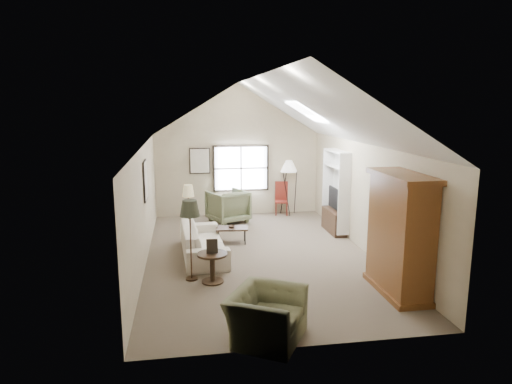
{
  "coord_description": "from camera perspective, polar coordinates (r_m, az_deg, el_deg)",
  "views": [
    {
      "loc": [
        -1.62,
        -9.79,
        3.43
      ],
      "look_at": [
        0.0,
        0.4,
        1.4
      ],
      "focal_mm": 32.0,
      "sensor_mm": 36.0,
      "label": 1
    }
  ],
  "objects": [
    {
      "name": "tv_alcove",
      "position": [
        12.27,
        9.96,
        0.25
      ],
      "size": [
        0.32,
        1.3,
        2.1
      ],
      "primitive_type": "cube",
      "color": "white",
      "rests_on": "ground"
    },
    {
      "name": "tripod_lamp",
      "position": [
        14.09,
        4.1,
        0.6
      ],
      "size": [
        0.64,
        0.64,
        1.72
      ],
      "primitive_type": null,
      "rotation": [
        0.0,
        0.0,
        0.36
      ],
      "color": "white",
      "rests_on": "ground"
    },
    {
      "name": "sofa",
      "position": [
        10.45,
        -6.59,
        -6.12
      ],
      "size": [
        1.04,
        2.38,
        0.68
      ],
      "primitive_type": "imported",
      "rotation": [
        0.0,
        0.0,
        1.62
      ],
      "color": "beige",
      "rests_on": "ground"
    },
    {
      "name": "skylight",
      "position": [
        11.08,
        6.34,
        9.98
      ],
      "size": [
        0.8,
        1.2,
        0.52
      ],
      "primitive_type": null,
      "color": "white",
      "rests_on": "room_shell"
    },
    {
      "name": "coffee_table",
      "position": [
        11.34,
        -3.04,
        -5.43
      ],
      "size": [
        0.82,
        0.5,
        0.4
      ],
      "primitive_type": "cube",
      "rotation": [
        0.0,
        0.0,
        -0.08
      ],
      "color": "#392917",
      "rests_on": "ground"
    },
    {
      "name": "wall_art",
      "position": [
        11.85,
        -10.21,
        2.7
      ],
      "size": [
        1.97,
        3.71,
        0.88
      ],
      "color": "black",
      "rests_on": "room_shell"
    },
    {
      "name": "armoire",
      "position": [
        8.63,
        17.57,
        -5.06
      ],
      "size": [
        0.6,
        1.5,
        2.2
      ],
      "primitive_type": "cube",
      "color": "brown",
      "rests_on": "ground"
    },
    {
      "name": "tan_lamp",
      "position": [
        11.5,
        -8.39,
        -2.55
      ],
      "size": [
        0.31,
        0.31,
        1.47
      ],
      "primitive_type": null,
      "rotation": [
        0.0,
        0.0,
        0.05
      ],
      "color": "tan",
      "rests_on": "ground"
    },
    {
      "name": "bowl",
      "position": [
        11.28,
        -3.05,
        -4.34
      ],
      "size": [
        0.2,
        0.2,
        0.05
      ],
      "primitive_type": "imported",
      "rotation": [
        0.0,
        0.0,
        -0.08
      ],
      "color": "#392717",
      "rests_on": "coffee_table"
    },
    {
      "name": "tv_panel",
      "position": [
        12.31,
        9.84,
        -0.8
      ],
      "size": [
        0.05,
        0.9,
        0.55
      ],
      "primitive_type": "cube",
      "color": "black",
      "rests_on": "media_console"
    },
    {
      "name": "armchair_near",
      "position": [
        6.9,
        1.29,
        -15.23
      ],
      "size": [
        1.4,
        1.45,
        0.72
      ],
      "primitive_type": "imported",
      "rotation": [
        0.0,
        0.0,
        1.04
      ],
      "color": "#68694A",
      "rests_on": "ground"
    },
    {
      "name": "side_table",
      "position": [
        8.96,
        -5.46,
        -9.41
      ],
      "size": [
        0.62,
        0.62,
        0.59
      ],
      "primitive_type": "cylinder",
      "rotation": [
        0.0,
        0.0,
        0.05
      ],
      "color": "#322014",
      "rests_on": "ground"
    },
    {
      "name": "window",
      "position": [
        13.99,
        -1.89,
        2.99
      ],
      "size": [
        1.72,
        0.08,
        1.42
      ],
      "primitive_type": "cube",
      "color": "black",
      "rests_on": "room_shell"
    },
    {
      "name": "dark_lamp",
      "position": [
        8.97,
        -8.17,
        -5.92
      ],
      "size": [
        0.41,
        0.41,
        1.63
      ],
      "primitive_type": null,
      "rotation": [
        0.0,
        0.0,
        0.05
      ],
      "color": "#26291D",
      "rests_on": "ground"
    },
    {
      "name": "media_console",
      "position": [
        12.45,
        9.74,
        -3.6
      ],
      "size": [
        0.34,
        1.18,
        0.6
      ],
      "primitive_type": "cube",
      "color": "#382316",
      "rests_on": "ground"
    },
    {
      "name": "side_chair",
      "position": [
        14.11,
        3.2,
        -0.83
      ],
      "size": [
        0.47,
        0.47,
        1.02
      ],
      "primitive_type": "cube",
      "rotation": [
        0.0,
        0.0,
        -0.19
      ],
      "color": "maroon",
      "rests_on": "ground"
    },
    {
      "name": "room_shell",
      "position": [
        9.92,
        0.37,
        9.85
      ],
      "size": [
        5.01,
        8.01,
        4.0
      ],
      "color": "brown",
      "rests_on": "ground"
    },
    {
      "name": "armchair_far",
      "position": [
        13.28,
        -3.53,
        -1.78
      ],
      "size": [
        1.34,
        1.35,
        0.94
      ],
      "primitive_type": "imported",
      "rotation": [
        0.0,
        0.0,
        3.58
      ],
      "color": "#67704E",
      "rests_on": "ground"
    }
  ]
}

